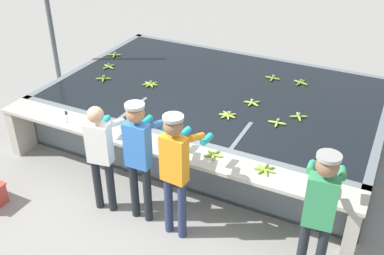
% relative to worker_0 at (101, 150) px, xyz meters
% --- Properties ---
extents(ground_plane, '(80.00, 80.00, 0.00)m').
position_rel_worker_0_xyz_m(ground_plane, '(0.54, 0.35, -0.95)').
color(ground_plane, gray).
rests_on(ground_plane, ground).
extents(wash_tank, '(5.47, 3.54, 0.85)m').
position_rel_worker_0_xyz_m(wash_tank, '(0.54, 2.57, -0.53)').
color(wash_tank, slate).
rests_on(wash_tank, ground).
extents(work_ledge, '(5.47, 0.45, 0.85)m').
position_rel_worker_0_xyz_m(work_ledge, '(0.54, 0.58, -0.32)').
color(work_ledge, '#B7B2A3').
rests_on(work_ledge, ground).
extents(worker_0, '(0.48, 0.73, 1.59)m').
position_rel_worker_0_xyz_m(worker_0, '(0.00, 0.00, 0.00)').
color(worker_0, '#1E2328').
rests_on(worker_0, ground).
extents(worker_1, '(0.41, 0.73, 1.74)m').
position_rel_worker_0_xyz_m(worker_1, '(0.56, 0.06, 0.11)').
color(worker_1, '#1E2328').
rests_on(worker_1, ground).
extents(worker_2, '(0.44, 0.74, 1.74)m').
position_rel_worker_0_xyz_m(worker_2, '(1.11, -0.01, 0.12)').
color(worker_2, navy).
rests_on(worker_2, ground).
extents(worker_3, '(0.46, 0.74, 1.75)m').
position_rel_worker_0_xyz_m(worker_3, '(2.82, -0.03, 0.13)').
color(worker_3, '#1E2328').
rests_on(worker_3, ground).
extents(banana_bunch_floating_0, '(0.27, 0.27, 0.08)m').
position_rel_worker_0_xyz_m(banana_bunch_floating_0, '(1.26, 2.29, -0.09)').
color(banana_bunch_floating_0, '#9EC642').
rests_on(banana_bunch_floating_0, wash_tank).
extents(banana_bunch_floating_1, '(0.27, 0.27, 0.08)m').
position_rel_worker_0_xyz_m(banana_bunch_floating_1, '(2.04, 2.18, -0.09)').
color(banana_bunch_floating_1, '#93BC3D').
rests_on(banana_bunch_floating_1, wash_tank).
extents(banana_bunch_floating_2, '(0.28, 0.28, 0.08)m').
position_rel_worker_0_xyz_m(banana_bunch_floating_2, '(-1.66, 2.48, -0.09)').
color(banana_bunch_floating_2, '#7FAD33').
rests_on(banana_bunch_floating_2, wash_tank).
extents(banana_bunch_floating_3, '(0.28, 0.28, 0.08)m').
position_rel_worker_0_xyz_m(banana_bunch_floating_3, '(1.06, 1.74, -0.09)').
color(banana_bunch_floating_3, '#9EC642').
rests_on(banana_bunch_floating_3, wash_tank).
extents(banana_bunch_floating_4, '(0.28, 0.28, 0.08)m').
position_rel_worker_0_xyz_m(banana_bunch_floating_4, '(1.81, 1.85, -0.09)').
color(banana_bunch_floating_4, '#9EC642').
rests_on(banana_bunch_floating_4, wash_tank).
extents(banana_bunch_floating_5, '(0.28, 0.28, 0.08)m').
position_rel_worker_0_xyz_m(banana_bunch_floating_5, '(1.26, 3.36, -0.09)').
color(banana_bunch_floating_5, '#75A333').
rests_on(banana_bunch_floating_5, wash_tank).
extents(banana_bunch_floating_6, '(0.28, 0.28, 0.08)m').
position_rel_worker_0_xyz_m(banana_bunch_floating_6, '(1.76, 3.39, -0.09)').
color(banana_bunch_floating_6, '#75A333').
rests_on(banana_bunch_floating_6, wash_tank).
extents(banana_bunch_floating_7, '(0.26, 0.26, 0.08)m').
position_rel_worker_0_xyz_m(banana_bunch_floating_7, '(-1.43, 2.00, -0.09)').
color(banana_bunch_floating_7, '#75A333').
rests_on(banana_bunch_floating_7, wash_tank).
extents(banana_bunch_floating_8, '(0.28, 0.28, 0.08)m').
position_rel_worker_0_xyz_m(banana_bunch_floating_8, '(-0.56, 2.17, -0.09)').
color(banana_bunch_floating_8, '#8CB738').
rests_on(banana_bunch_floating_8, wash_tank).
extents(banana_bunch_floating_9, '(0.27, 0.27, 0.08)m').
position_rel_worker_0_xyz_m(banana_bunch_floating_9, '(-1.91, 3.03, -0.09)').
color(banana_bunch_floating_9, '#7FAD33').
rests_on(banana_bunch_floating_9, wash_tank).
extents(banana_bunch_ledge_0, '(0.27, 0.28, 0.08)m').
position_rel_worker_0_xyz_m(banana_bunch_ledge_0, '(1.30, 0.66, -0.08)').
color(banana_bunch_ledge_0, '#8CB738').
rests_on(banana_bunch_ledge_0, work_ledge).
extents(banana_bunch_ledge_1, '(0.28, 0.28, 0.08)m').
position_rel_worker_0_xyz_m(banana_bunch_ledge_1, '(2.01, 0.65, -0.08)').
color(banana_bunch_ledge_1, '#7FAD33').
rests_on(banana_bunch_ledge_1, work_ledge).
extents(knife_0, '(0.26, 0.28, 0.02)m').
position_rel_worker_0_xyz_m(knife_0, '(-1.15, 0.66, -0.09)').
color(knife_0, silver).
rests_on(knife_0, work_ledge).
extents(knife_1, '(0.25, 0.29, 0.02)m').
position_rel_worker_0_xyz_m(knife_1, '(-0.36, 0.55, -0.09)').
color(knife_1, silver).
rests_on(knife_1, work_ledge).
extents(support_post_left, '(0.09, 0.09, 3.20)m').
position_rel_worker_0_xyz_m(support_post_left, '(-2.82, 2.36, 0.65)').
color(support_post_left, slate).
rests_on(support_post_left, ground).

